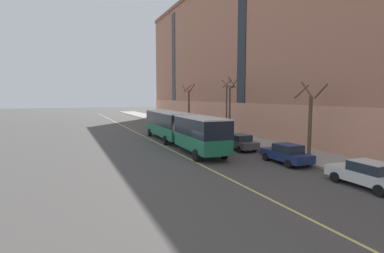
{
  "coord_description": "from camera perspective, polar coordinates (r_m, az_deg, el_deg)",
  "views": [
    {
      "loc": [
        -10.55,
        -21.63,
        5.28
      ],
      "look_at": [
        3.02,
        10.29,
        1.8
      ],
      "focal_mm": 28.0,
      "sensor_mm": 36.0,
      "label": 1
    }
  ],
  "objects": [
    {
      "name": "apartment_facade",
      "position": [
        36.39,
        30.34,
        16.32
      ],
      "size": [
        15.2,
        110.0,
        24.92
      ],
      "color": "#B2755B",
      "rests_on": "ground"
    },
    {
      "name": "parked_car_navy_5",
      "position": [
        24.85,
        17.53,
        -4.96
      ],
      "size": [
        2.03,
        4.55,
        1.56
      ],
      "color": "navy",
      "rests_on": "ground"
    },
    {
      "name": "parked_car_champagne_1",
      "position": [
        51.85,
        -4.96,
        0.73
      ],
      "size": [
        2.1,
        4.43,
        1.56
      ],
      "color": "#BCAD89",
      "rests_on": "ground"
    },
    {
      "name": "parked_car_darkgray_2",
      "position": [
        30.11,
        8.94,
        -2.93
      ],
      "size": [
        2.11,
        4.55,
        1.56
      ],
      "color": "#4C4C51",
      "rests_on": "ground"
    },
    {
      "name": "street_lamp",
      "position": [
        35.57,
        6.8,
        3.8
      ],
      "size": [
        0.36,
        1.48,
        6.4
      ],
      "color": "#2D2D30",
      "rests_on": "sidewalk"
    },
    {
      "name": "lane_centerline",
      "position": [
        26.94,
        -1.78,
        -5.56
      ],
      "size": [
        0.16,
        140.0,
        0.01
      ],
      "primitive_type": "cube",
      "color": "#E0D66B",
      "rests_on": "ground"
    },
    {
      "name": "street_tree_mid_block",
      "position": [
        27.95,
        21.54,
        1.32
      ],
      "size": [
        2.35,
        2.36,
        6.4
      ],
      "color": "brown",
      "rests_on": "sidewalk"
    },
    {
      "name": "street_tree_far_downtown",
      "position": [
        51.34,
        -0.63,
        4.05
      ],
      "size": [
        1.97,
        1.79,
        7.33
      ],
      "color": "brown",
      "rests_on": "sidewalk"
    },
    {
      "name": "ground_plane",
      "position": [
        24.64,
        2.92,
        -6.65
      ],
      "size": [
        260.0,
        260.0,
        0.0
      ],
      "primitive_type": "plane",
      "color": "#4C4947"
    },
    {
      "name": "street_tree_far_uptown",
      "position": [
        38.9,
        7.19,
        3.84
      ],
      "size": [
        1.81,
        1.82,
        7.57
      ],
      "color": "brown",
      "rests_on": "sidewalk"
    },
    {
      "name": "fire_hydrant",
      "position": [
        38.22,
        4.55,
        -1.48
      ],
      "size": [
        0.42,
        0.24,
        0.72
      ],
      "color": "red",
      "rests_on": "sidewalk"
    },
    {
      "name": "sidewalk",
      "position": [
        31.99,
        15.49,
        -3.84
      ],
      "size": [
        5.31,
        160.0,
        0.15
      ],
      "primitive_type": "cube",
      "color": "#9E9B93",
      "rests_on": "ground"
    },
    {
      "name": "city_bus",
      "position": [
        32.52,
        -2.64,
        -0.0
      ],
      "size": [
        3.47,
        20.24,
        3.49
      ],
      "color": "#1E704C",
      "rests_on": "ground"
    },
    {
      "name": "parked_car_white_4",
      "position": [
        20.29,
        30.43,
        -7.87
      ],
      "size": [
        2.02,
        4.71,
        1.56
      ],
      "color": "silver",
      "rests_on": "ground"
    },
    {
      "name": "parked_car_navy_3",
      "position": [
        41.81,
        -0.6,
        -0.45
      ],
      "size": [
        2.0,
        4.42,
        1.56
      ],
      "color": "navy",
      "rests_on": "ground"
    }
  ]
}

